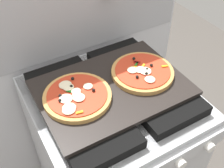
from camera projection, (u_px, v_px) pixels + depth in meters
name	position (u px, v px, depth m)	size (l,w,h in m)	color
kitchen_backsplash	(77.00, 64.00, 1.31)	(1.10, 0.08, 1.55)	silver
stove	(112.00, 157.00, 1.32)	(0.60, 0.64, 0.90)	#B7BABF
baking_tray	(112.00, 88.00, 1.01)	(0.54, 0.38, 0.02)	black
pizza_left	(77.00, 96.00, 0.95)	(0.24, 0.24, 0.03)	tan
pizza_right	(143.00, 72.00, 1.05)	(0.24, 0.24, 0.03)	#C18947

